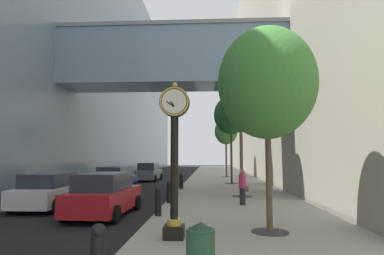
% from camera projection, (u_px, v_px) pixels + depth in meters
% --- Properties ---
extents(ground_plane, '(110.00, 110.00, 0.00)m').
position_uv_depth(ground_plane, '(186.00, 182.00, 29.09)').
color(ground_plane, black).
rests_on(ground_plane, ground).
extents(sidewalk_right, '(6.95, 80.00, 0.14)m').
position_uv_depth(sidewalk_right, '(223.00, 179.00, 31.89)').
color(sidewalk_right, '#9E998E').
rests_on(sidewalk_right, ground).
extents(building_block_left, '(23.59, 80.00, 24.56)m').
position_uv_depth(building_block_left, '(76.00, 61.00, 33.68)').
color(building_block_left, slate).
rests_on(building_block_left, ground).
extents(building_block_right, '(9.00, 80.00, 26.81)m').
position_uv_depth(building_block_right, '(301.00, 46.00, 32.62)').
color(building_block_right, '#A89E89').
rests_on(building_block_right, ground).
extents(street_clock, '(0.84, 0.55, 4.32)m').
position_uv_depth(street_clock, '(174.00, 151.00, 8.97)').
color(street_clock, black).
rests_on(street_clock, sidewalk_right).
extents(bollard_nearest, '(0.26, 0.26, 1.06)m').
position_uv_depth(bollard_nearest, '(98.00, 253.00, 5.61)').
color(bollard_nearest, black).
rests_on(bollard_nearest, sidewalk_right).
extents(bollard_third, '(0.26, 0.26, 1.06)m').
position_uv_depth(bollard_third, '(158.00, 201.00, 12.18)').
color(bollard_third, black).
rests_on(bollard_third, sidewalk_right).
extents(bollard_fourth, '(0.26, 0.26, 1.06)m').
position_uv_depth(bollard_fourth, '(169.00, 191.00, 15.46)').
color(bollard_fourth, black).
rests_on(bollard_fourth, sidewalk_right).
extents(bollard_fifth, '(0.26, 0.26, 1.06)m').
position_uv_depth(bollard_fifth, '(176.00, 185.00, 18.75)').
color(bollard_fifth, black).
rests_on(bollard_fifth, sidewalk_right).
extents(bollard_sixth, '(0.26, 0.26, 1.06)m').
position_uv_depth(bollard_sixth, '(181.00, 181.00, 22.03)').
color(bollard_sixth, black).
rests_on(bollard_sixth, sidewalk_right).
extents(street_tree_near, '(3.00, 3.00, 6.19)m').
position_uv_depth(street_tree_near, '(267.00, 83.00, 9.89)').
color(street_tree_near, '#333335').
rests_on(street_tree_near, sidewalk_right).
extents(street_tree_mid_near, '(2.26, 2.26, 6.53)m').
position_uv_depth(street_tree_mid_near, '(241.00, 104.00, 18.32)').
color(street_tree_mid_near, '#333335').
rests_on(street_tree_mid_near, sidewalk_right).
extents(street_tree_mid_far, '(2.81, 2.81, 7.23)m').
position_uv_depth(street_tree_mid_far, '(231.00, 115.00, 26.73)').
color(street_tree_mid_far, '#333335').
rests_on(street_tree_mid_far, sidewalk_right).
extents(street_tree_far, '(2.48, 2.48, 6.33)m').
position_uv_depth(street_tree_far, '(226.00, 132.00, 35.04)').
color(street_tree_far, '#333335').
rests_on(street_tree_far, sidewalk_right).
extents(trash_bin, '(0.53, 0.53, 1.05)m').
position_uv_depth(trash_bin, '(200.00, 251.00, 5.78)').
color(trash_bin, '#234C33').
rests_on(trash_bin, sidewalk_right).
extents(pedestrian_walking, '(0.49, 0.39, 1.62)m').
position_uv_depth(pedestrian_walking, '(243.00, 186.00, 14.88)').
color(pedestrian_walking, '#23232D').
rests_on(pedestrian_walking, sidewalk_right).
extents(car_grey_near, '(2.12, 4.26, 1.72)m').
position_uv_depth(car_grey_near, '(149.00, 172.00, 30.86)').
color(car_grey_near, slate).
rests_on(car_grey_near, ground).
extents(car_white_mid, '(2.14, 4.43, 1.60)m').
position_uv_depth(car_white_mid, '(50.00, 191.00, 14.79)').
color(car_white_mid, silver).
rests_on(car_white_mid, ground).
extents(car_blue_far, '(2.05, 4.34, 1.72)m').
position_uv_depth(car_blue_far, '(115.00, 181.00, 20.38)').
color(car_blue_far, navy).
rests_on(car_blue_far, ground).
extents(car_red_trailing, '(2.22, 4.35, 1.70)m').
position_uv_depth(car_red_trailing, '(104.00, 195.00, 12.88)').
color(car_red_trailing, '#AD191E').
rests_on(car_red_trailing, ground).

